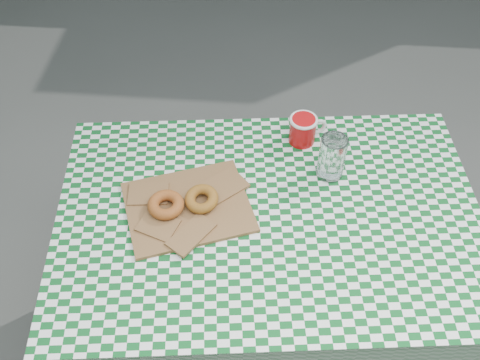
% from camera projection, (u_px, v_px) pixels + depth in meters
% --- Properties ---
extents(ground, '(60.00, 60.00, 0.00)m').
position_uv_depth(ground, '(253.00, 295.00, 2.22)').
color(ground, '#53544E').
rests_on(ground, ground).
extents(table, '(1.23, 0.90, 0.75)m').
position_uv_depth(table, '(265.00, 288.00, 1.82)').
color(table, brown).
rests_on(table, ground).
extents(tablecloth, '(1.25, 0.92, 0.01)m').
position_uv_depth(tablecloth, '(269.00, 216.00, 1.54)').
color(tablecloth, '#0C501E').
rests_on(tablecloth, table).
extents(paper_bag, '(0.41, 0.37, 0.02)m').
position_uv_depth(paper_bag, '(188.00, 206.00, 1.54)').
color(paper_bag, brown).
rests_on(paper_bag, tablecloth).
extents(bagel_front, '(0.13, 0.13, 0.03)m').
position_uv_depth(bagel_front, '(166.00, 205.00, 1.51)').
color(bagel_front, '#9B5520').
rests_on(bagel_front, paper_bag).
extents(bagel_back, '(0.13, 0.13, 0.03)m').
position_uv_depth(bagel_back, '(202.00, 199.00, 1.53)').
color(bagel_back, olive).
rests_on(bagel_back, paper_bag).
extents(coffee_mug, '(0.21, 0.21, 0.09)m').
position_uv_depth(coffee_mug, '(303.00, 130.00, 1.69)').
color(coffee_mug, '#AA0A0C').
rests_on(coffee_mug, tablecloth).
extents(drinking_glass, '(0.09, 0.09, 0.14)m').
position_uv_depth(drinking_glass, '(332.00, 157.00, 1.58)').
color(drinking_glass, white).
rests_on(drinking_glass, tablecloth).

